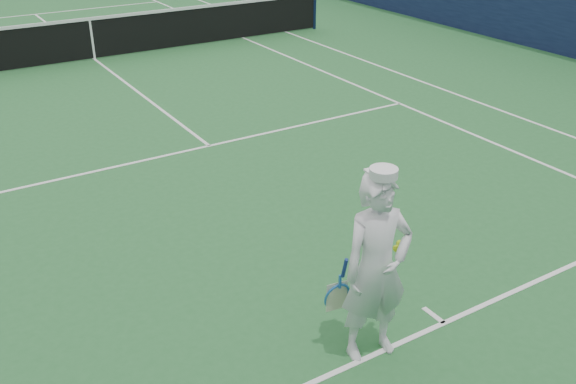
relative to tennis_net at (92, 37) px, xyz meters
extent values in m
plane|color=#26632F|center=(0.00, 0.00, -0.55)|extent=(80.00, 80.00, 0.00)
cube|color=white|center=(0.00, -11.88, -0.55)|extent=(11.03, 0.06, 0.01)
cube|color=white|center=(5.49, 0.00, -0.55)|extent=(0.06, 23.83, 0.01)
cube|color=white|center=(4.12, 0.00, -0.55)|extent=(0.06, 23.77, 0.01)
cube|color=white|center=(0.00, 6.40, -0.55)|extent=(8.23, 0.06, 0.01)
cube|color=white|center=(0.00, -6.40, -0.55)|extent=(8.23, 0.06, 0.01)
cube|color=white|center=(0.00, 0.00, -0.55)|extent=(0.06, 12.80, 0.01)
cube|color=white|center=(0.00, -11.73, -0.55)|extent=(0.06, 0.30, 0.01)
cylinder|color=#141E4C|center=(6.40, 0.00, -0.02)|extent=(0.09, 0.09, 1.07)
cube|color=black|center=(0.00, 0.00, -0.05)|extent=(12.79, 0.02, 0.92)
cube|color=white|center=(0.00, 0.00, 0.42)|extent=(12.79, 0.04, 0.07)
cube|color=white|center=(0.00, 0.00, -0.08)|extent=(0.05, 0.03, 0.94)
imported|color=white|center=(-0.88, -11.81, 0.37)|extent=(0.73, 0.54, 1.85)
cylinder|color=white|center=(-0.88, -11.81, 1.31)|extent=(0.24, 0.24, 0.08)
cube|color=white|center=(-0.86, -11.68, 1.28)|extent=(0.19, 0.13, 0.02)
cylinder|color=navy|center=(-1.15, -11.69, 0.40)|extent=(0.05, 0.09, 0.22)
cube|color=#205FAD|center=(-1.15, -11.63, 0.22)|extent=(0.02, 0.02, 0.14)
torus|color=#205FAD|center=(-1.13, -11.57, 0.02)|extent=(0.31, 0.14, 0.29)
cube|color=beige|center=(-1.13, -11.57, 0.02)|extent=(0.22, 0.04, 0.30)
sphere|color=#B3D418|center=(-0.61, -11.75, 0.46)|extent=(0.07, 0.07, 0.07)
sphere|color=#B3D418|center=(-0.56, -11.74, 0.49)|extent=(0.07, 0.07, 0.07)
camera|label=1|loc=(-4.08, -15.47, 3.54)|focal=40.00mm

